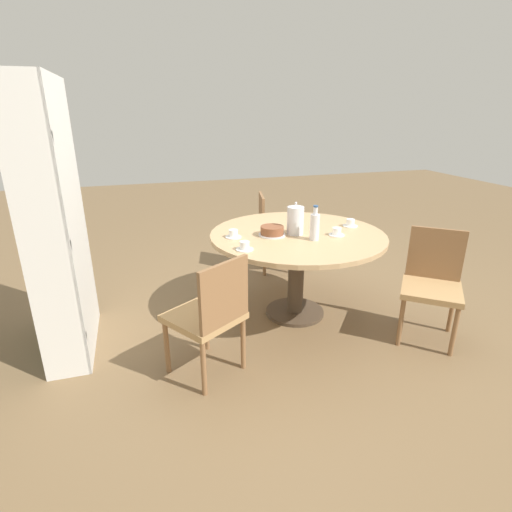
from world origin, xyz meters
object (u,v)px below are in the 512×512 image
at_px(chair_c, 210,314).
at_px(bookshelf, 60,230).
at_px(cup_d, 337,232).
at_px(chair_a, 432,282).
at_px(water_bottle, 315,226).
at_px(chair_b, 274,230).
at_px(cup_a, 245,247).
at_px(coffee_pot, 295,220).
at_px(cup_c, 350,223).
at_px(cup_b, 233,234).
at_px(cake_main, 272,231).

distance_m(chair_c, bookshelf, 1.20).
bearing_deg(bookshelf, cup_d, 84.56).
xyz_separation_m(chair_a, water_bottle, (0.42, 0.80, 0.39)).
relative_size(chair_b, chair_c, 1.00).
xyz_separation_m(chair_b, chair_c, (-1.65, 1.02, 0.00)).
bearing_deg(cup_a, coffee_pot, -62.69).
distance_m(chair_c, cup_c, 1.55).
xyz_separation_m(bookshelf, cup_b, (-0.00, -1.22, -0.14)).
height_order(chair_b, cup_d, chair_b).
height_order(chair_c, cup_b, chair_c).
bearing_deg(cup_d, cup_c, -49.55).
xyz_separation_m(chair_a, cup_c, (0.67, 0.34, 0.31)).
relative_size(chair_c, coffee_pot, 3.17).
bearing_deg(water_bottle, cup_c, -60.88).
bearing_deg(chair_c, cup_d, 170.05).
bearing_deg(cup_a, bookshelf, 75.73).
relative_size(bookshelf, water_bottle, 6.95).
bearing_deg(cup_c, chair_a, -153.09).
bearing_deg(bookshelf, cup_c, 90.23).
xyz_separation_m(bookshelf, cake_main, (-0.05, -1.53, -0.13)).
relative_size(bookshelf, cake_main, 8.80).
height_order(water_bottle, cake_main, water_bottle).
height_order(cup_c, cup_d, same).
relative_size(coffee_pot, cup_b, 2.07).
bearing_deg(chair_b, coffee_pot, -178.18).
distance_m(chair_a, cup_d, 0.81).
height_order(chair_b, cup_c, chair_b).
bearing_deg(cake_main, chair_c, 134.29).
xyz_separation_m(chair_b, water_bottle, (-1.24, 0.12, 0.39)).
relative_size(cake_main, cup_d, 1.68).
height_order(water_bottle, cup_a, water_bottle).
bearing_deg(chair_c, water_bottle, 172.11).
distance_m(bookshelf, coffee_pot, 1.72).
bearing_deg(bookshelf, water_bottle, 82.24).
xyz_separation_m(chair_b, cup_b, (-0.99, 0.70, 0.31)).
xyz_separation_m(cup_c, cup_d, (-0.20, 0.24, 0.00)).
relative_size(cup_a, cup_b, 1.00).
xyz_separation_m(chair_b, bookshelf, (-0.99, 1.92, 0.45)).
relative_size(cake_main, cup_a, 1.68).
height_order(chair_a, chair_c, same).
bearing_deg(chair_c, chair_b, -154.30).
bearing_deg(water_bottle, cake_main, 53.79).
xyz_separation_m(cake_main, cup_a, (-0.27, 0.30, -0.01)).
relative_size(water_bottle, cup_d, 2.13).
relative_size(coffee_pot, water_bottle, 0.97).
bearing_deg(chair_b, chair_a, -145.10).
bearing_deg(chair_b, bookshelf, 129.92).
xyz_separation_m(chair_c, cup_c, (0.67, -1.36, 0.31)).
distance_m(water_bottle, cup_c, 0.53).
relative_size(cup_b, cup_d, 1.00).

